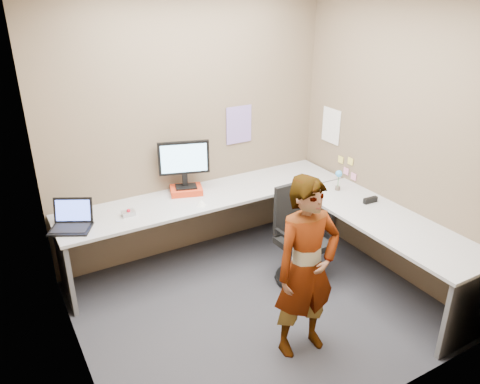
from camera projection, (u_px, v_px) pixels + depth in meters
ground at (257, 307)px, 4.23m from camera, size 3.00×3.00×0.00m
wall_back at (191, 127)px, 4.70m from camera, size 3.00×0.00×3.00m
wall_right at (396, 139)px, 4.36m from camera, size 0.00×2.70×2.70m
wall_left at (61, 210)px, 2.99m from camera, size 0.00×2.70×2.70m
desk at (275, 221)px, 4.49m from camera, size 2.98×2.58×0.73m
paper_ream at (186, 190)px, 4.73m from camera, size 0.37×0.32×0.06m
monitor at (184, 161)px, 4.61m from camera, size 0.49×0.22×0.48m
laptop at (72, 221)px, 4.06m from camera, size 0.43×0.41×0.24m
trackball_mouse at (128, 213)px, 4.27m from camera, size 0.12×0.08×0.07m
origami at (201, 202)px, 4.47m from camera, size 0.10×0.10×0.06m
stapler at (370, 200)px, 4.52m from camera, size 0.15×0.05×0.05m
flower at (339, 177)px, 4.75m from camera, size 0.07×0.07×0.22m
calendar_purple at (239, 125)px, 4.96m from camera, size 0.30×0.01×0.40m
calendar_white at (331, 126)px, 5.10m from camera, size 0.01×0.28×0.38m
sticky_note_a at (350, 161)px, 4.95m from camera, size 0.01×0.07×0.07m
sticky_note_b at (346, 171)px, 5.04m from camera, size 0.01×0.07×0.07m
sticky_note_c at (354, 177)px, 4.96m from camera, size 0.01×0.07×0.07m
sticky_note_d at (341, 160)px, 5.08m from camera, size 0.01×0.07×0.07m
office_chair at (299, 244)px, 4.49m from camera, size 0.50×0.50×0.95m
person at (306, 269)px, 3.48m from camera, size 0.56×0.38×1.47m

